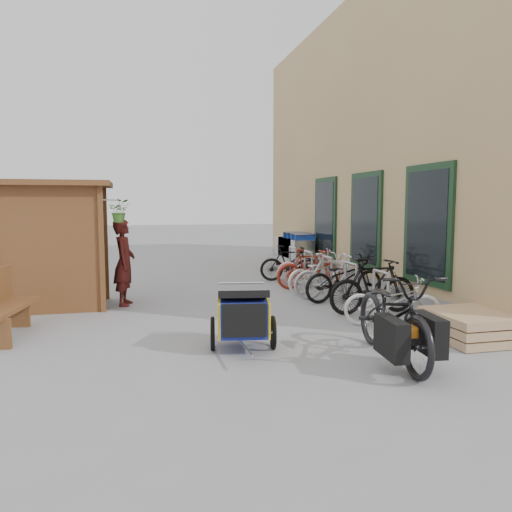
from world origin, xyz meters
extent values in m
plane|color=gray|center=(0.00, 0.00, 0.00)|extent=(80.00, 80.00, 0.00)
cube|color=tan|center=(6.50, 4.50, 3.50)|extent=(6.00, 13.00, 7.00)
cube|color=gray|center=(3.58, 4.50, 0.15)|extent=(0.18, 13.00, 0.30)
cube|color=black|center=(3.47, 0.50, 1.60)|extent=(0.06, 1.50, 2.20)
cube|color=black|center=(3.44, 0.50, 1.60)|extent=(0.02, 1.25, 1.95)
cube|color=black|center=(3.47, 3.00, 1.60)|extent=(0.06, 1.50, 2.20)
cube|color=black|center=(3.44, 3.00, 1.60)|extent=(0.02, 1.25, 1.95)
cube|color=black|center=(3.47, 5.50, 1.60)|extent=(0.06, 1.50, 2.20)
cube|color=black|center=(3.44, 5.50, 1.60)|extent=(0.02, 1.25, 1.95)
cube|color=brown|center=(-2.30, 1.85, 1.15)|extent=(0.09, 0.09, 2.30)
cube|color=brown|center=(-4.10, 3.15, 1.15)|extent=(0.09, 0.09, 2.30)
cube|color=brown|center=(-2.30, 3.15, 1.15)|extent=(0.09, 0.09, 2.30)
cube|color=brown|center=(-4.07, 2.50, 1.15)|extent=(0.05, 1.30, 2.30)
cube|color=brown|center=(-3.20, 1.88, 1.15)|extent=(1.80, 0.05, 2.30)
cube|color=brown|center=(-3.20, 3.12, 1.15)|extent=(1.80, 0.05, 2.30)
cube|color=brown|center=(-3.20, 2.50, 2.35)|extent=(2.15, 1.65, 0.10)
cube|color=brown|center=(-3.40, 2.50, 0.90)|extent=(1.30, 1.15, 0.04)
cube|color=brown|center=(-3.40, 2.50, 1.50)|extent=(1.30, 1.15, 0.04)
cylinder|color=#A5A8AD|center=(-2.12, 1.85, 2.05)|extent=(0.36, 0.02, 0.02)
imported|color=#366423|center=(-1.97, 1.85, 1.85)|extent=(0.38, 0.33, 0.42)
cylinder|color=#A5A8AD|center=(2.30, -0.25, 0.42)|extent=(0.05, 0.05, 0.84)
cylinder|color=#A5A8AD|center=(2.30, 0.25, 0.42)|extent=(0.05, 0.05, 0.84)
cylinder|color=#A5A8AD|center=(2.30, 0.00, 0.84)|extent=(0.05, 0.50, 0.05)
cylinder|color=#A5A8AD|center=(2.30, 0.95, 0.42)|extent=(0.05, 0.05, 0.84)
cylinder|color=#A5A8AD|center=(2.30, 1.45, 0.42)|extent=(0.05, 0.05, 0.84)
cylinder|color=#A5A8AD|center=(2.30, 1.20, 0.84)|extent=(0.05, 0.50, 0.05)
cylinder|color=#A5A8AD|center=(2.30, 2.15, 0.42)|extent=(0.05, 0.05, 0.84)
cylinder|color=#A5A8AD|center=(2.30, 2.65, 0.42)|extent=(0.05, 0.05, 0.84)
cylinder|color=#A5A8AD|center=(2.30, 2.40, 0.84)|extent=(0.05, 0.50, 0.05)
cylinder|color=#A5A8AD|center=(2.30, 3.35, 0.42)|extent=(0.05, 0.05, 0.84)
cylinder|color=#A5A8AD|center=(2.30, 3.85, 0.42)|extent=(0.05, 0.05, 0.84)
cylinder|color=#A5A8AD|center=(2.30, 3.60, 0.84)|extent=(0.05, 0.50, 0.05)
cylinder|color=#A5A8AD|center=(2.30, 4.55, 0.42)|extent=(0.05, 0.05, 0.84)
cylinder|color=#A5A8AD|center=(2.30, 5.05, 0.42)|extent=(0.05, 0.05, 0.84)
cylinder|color=#A5A8AD|center=(2.30, 4.80, 0.84)|extent=(0.05, 0.50, 0.05)
cube|color=tan|center=(3.00, -1.40, 0.07)|extent=(1.00, 1.20, 0.12)
cube|color=tan|center=(3.00, -1.40, 0.21)|extent=(1.00, 1.20, 0.12)
cube|color=tan|center=(3.00, -1.40, 0.35)|extent=(1.00, 1.20, 0.12)
cube|color=brown|center=(-3.60, 0.36, 0.45)|extent=(0.73, 1.65, 0.06)
cube|color=brown|center=(-3.60, 1.00, 0.21)|extent=(0.43, 0.13, 0.42)
cube|color=silver|center=(3.00, 6.31, 0.66)|extent=(0.60, 0.93, 0.57)
cube|color=navy|center=(3.00, 5.84, 1.04)|extent=(0.60, 0.04, 0.20)
cylinder|color=silver|center=(3.00, 5.81, 1.11)|extent=(0.63, 0.04, 0.04)
cylinder|color=black|center=(2.76, 5.93, 0.07)|extent=(0.04, 0.13, 0.13)
cube|color=silver|center=(3.00, 6.69, 0.66)|extent=(0.60, 0.93, 0.57)
cube|color=navy|center=(3.00, 6.22, 1.04)|extent=(0.60, 0.04, 0.20)
cylinder|color=silver|center=(3.00, 6.19, 1.11)|extent=(0.63, 0.04, 0.04)
cylinder|color=black|center=(2.76, 6.31, 0.07)|extent=(0.04, 0.13, 0.13)
cube|color=silver|center=(3.00, 7.07, 0.66)|extent=(0.60, 0.93, 0.57)
cube|color=navy|center=(3.00, 6.60, 1.04)|extent=(0.60, 0.04, 0.20)
cylinder|color=silver|center=(3.00, 6.57, 1.11)|extent=(0.63, 0.04, 0.04)
cylinder|color=black|center=(2.76, 6.69, 0.07)|extent=(0.04, 0.13, 0.13)
cube|color=silver|center=(3.00, 7.46, 0.66)|extent=(0.60, 0.93, 0.57)
cube|color=navy|center=(3.00, 6.99, 1.04)|extent=(0.60, 0.04, 0.20)
cylinder|color=silver|center=(3.00, 6.95, 1.11)|extent=(0.63, 0.04, 0.04)
cylinder|color=black|center=(2.76, 7.07, 0.07)|extent=(0.04, 0.13, 0.13)
cube|color=navy|center=(-0.31, -1.04, 0.46)|extent=(0.74, 0.90, 0.47)
cube|color=gold|center=(-0.63, -0.99, 0.46)|extent=(0.16, 0.80, 0.47)
cube|color=gold|center=(0.01, -1.10, 0.46)|extent=(0.16, 0.80, 0.47)
cube|color=black|center=(-0.38, -1.46, 0.49)|extent=(0.57, 0.12, 0.43)
cube|color=black|center=(-0.30, -1.00, 0.75)|extent=(0.79, 0.88, 0.23)
torus|color=black|center=(-0.72, -0.98, 0.22)|extent=(0.13, 0.47, 0.47)
torus|color=black|center=(0.10, -1.11, 0.22)|extent=(0.13, 0.47, 0.47)
cylinder|color=#B7B7BC|center=(-0.42, -1.73, 0.22)|extent=(0.14, 0.69, 0.03)
cylinder|color=#B7B7BC|center=(-0.23, -0.61, 0.84)|extent=(0.65, 0.14, 0.03)
imported|color=black|center=(1.43, -1.98, 0.58)|extent=(1.00, 2.27, 1.16)
cube|color=black|center=(1.12, -2.50, 0.45)|extent=(0.25, 0.67, 0.45)
cube|color=black|center=(1.63, -2.46, 0.45)|extent=(0.25, 0.67, 0.45)
cube|color=orange|center=(1.37, -2.48, 0.50)|extent=(0.14, 0.19, 0.12)
imported|color=maroon|center=(-1.92, 2.40, 0.84)|extent=(0.49, 0.67, 1.68)
imported|color=silver|center=(2.32, -0.36, 0.41)|extent=(1.65, 1.01, 0.82)
imported|color=black|center=(2.43, 0.53, 0.51)|extent=(1.70, 0.52, 1.02)
imported|color=black|center=(2.41, 1.74, 0.48)|extent=(1.89, 0.93, 0.95)
imported|color=#B7B5BB|center=(2.24, 1.99, 0.49)|extent=(1.64, 0.57, 0.97)
imported|color=silver|center=(2.29, 2.74, 0.44)|extent=(1.78, 0.93, 0.89)
imported|color=maroon|center=(2.23, 3.34, 0.47)|extent=(1.57, 0.47, 0.94)
imported|color=pink|center=(2.48, 3.97, 0.44)|extent=(1.75, 0.93, 0.87)
imported|color=black|center=(2.15, 4.59, 0.46)|extent=(1.58, 0.67, 0.92)
camera|label=1|loc=(-1.72, -7.57, 1.98)|focal=35.00mm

